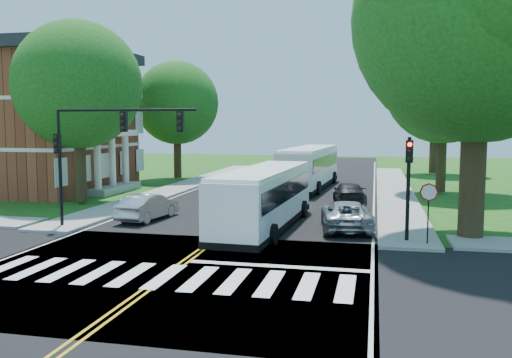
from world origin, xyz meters
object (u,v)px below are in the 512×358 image
(signal_ne, at_px, (409,175))
(suv, at_px, (346,215))
(bus_lead, at_px, (265,197))
(dark_sedan, at_px, (349,193))
(bus_follow, at_px, (309,167))
(hatchback, at_px, (148,207))
(signal_nw, at_px, (103,139))

(signal_ne, distance_m, suv, 4.35)
(bus_lead, bearing_deg, dark_sedan, -108.97)
(bus_follow, distance_m, hatchback, 17.34)
(signal_ne, bearing_deg, signal_nw, -179.95)
(signal_nw, distance_m, dark_sedan, 16.09)
(bus_lead, xyz_separation_m, hatchback, (-6.54, 1.00, -0.84))
(hatchback, bearing_deg, suv, -175.50)
(signal_nw, distance_m, hatchback, 4.81)
(signal_ne, relative_size, hatchback, 1.02)
(signal_nw, bearing_deg, dark_sedan, 44.88)
(bus_follow, distance_m, suv, 16.84)
(signal_nw, xyz_separation_m, bus_follow, (7.61, 18.96, -2.66))
(hatchback, bearing_deg, signal_ne, 174.02)
(signal_ne, bearing_deg, hatchback, 167.22)
(signal_ne, bearing_deg, bus_follow, 108.78)
(suv, distance_m, dark_sedan, 8.49)
(suv, relative_size, dark_sedan, 1.07)
(bus_lead, bearing_deg, bus_follow, -87.58)
(signal_ne, xyz_separation_m, hatchback, (-13.14, 2.98, -2.24))
(bus_lead, bearing_deg, signal_ne, 166.21)
(signal_nw, relative_size, suv, 1.42)
(signal_nw, height_order, signal_ne, signal_nw)
(signal_ne, bearing_deg, bus_lead, 163.28)
(hatchback, bearing_deg, bus_follow, -105.94)
(hatchback, relative_size, dark_sedan, 0.91)
(signal_ne, height_order, suv, signal_ne)
(signal_nw, bearing_deg, bus_lead, 14.96)
(hatchback, height_order, dark_sedan, hatchback)
(bus_follow, relative_size, dark_sedan, 2.68)
(bus_lead, relative_size, bus_follow, 0.91)
(bus_lead, height_order, hatchback, bus_lead)
(signal_nw, xyz_separation_m, dark_sedan, (11.10, 11.05, -3.68))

